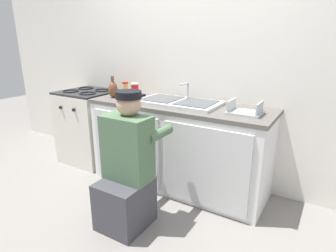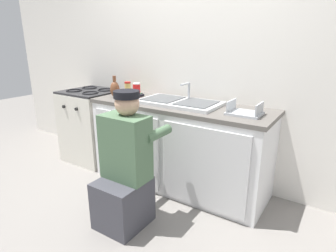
% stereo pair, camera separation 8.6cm
% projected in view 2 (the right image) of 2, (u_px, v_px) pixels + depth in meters
% --- Properties ---
extents(ground_plane, '(12.00, 12.00, 0.00)m').
position_uv_depth(ground_plane, '(162.00, 196.00, 2.75)').
color(ground_plane, gray).
extents(back_wall, '(6.00, 0.10, 2.50)m').
position_uv_depth(back_wall, '(197.00, 62.00, 2.90)').
color(back_wall, silver).
rests_on(back_wall, ground_plane).
extents(counter_cabinet, '(1.80, 0.62, 0.83)m').
position_uv_depth(counter_cabinet, '(178.00, 148.00, 2.86)').
color(counter_cabinet, white).
rests_on(counter_cabinet, ground_plane).
extents(countertop, '(1.84, 0.62, 0.04)m').
position_uv_depth(countertop, '(179.00, 106.00, 2.74)').
color(countertop, '#5B5651').
rests_on(countertop, counter_cabinet).
extents(sink_double_basin, '(0.80, 0.44, 0.19)m').
position_uv_depth(sink_double_basin, '(179.00, 102.00, 2.73)').
color(sink_double_basin, silver).
rests_on(sink_double_basin, countertop).
extents(stove_range, '(0.62, 0.62, 0.89)m').
position_uv_depth(stove_range, '(93.00, 125.00, 3.52)').
color(stove_range, silver).
rests_on(stove_range, ground_plane).
extents(plumber_person, '(0.42, 0.61, 1.10)m').
position_uv_depth(plumber_person, '(125.00, 172.00, 2.24)').
color(plumber_person, '#3F3F47').
rests_on(plumber_person, ground_plane).
extents(soda_cup_red, '(0.08, 0.08, 0.15)m').
position_uv_depth(soda_cup_red, '(137.00, 90.00, 3.04)').
color(soda_cup_red, red).
rests_on(soda_cup_red, countertop).
extents(cell_phone, '(0.07, 0.14, 0.01)m').
position_uv_depth(cell_phone, '(137.00, 94.00, 3.19)').
color(cell_phone, black).
rests_on(cell_phone, countertop).
extents(vase_decorative, '(0.10, 0.10, 0.23)m').
position_uv_depth(vase_decorative, '(115.00, 89.00, 3.03)').
color(vase_decorative, brown).
rests_on(vase_decorative, countertop).
extents(condiment_jar, '(0.07, 0.07, 0.13)m').
position_uv_depth(condiment_jar, '(128.00, 87.00, 3.29)').
color(condiment_jar, '#DBB760').
rests_on(condiment_jar, countertop).
extents(dish_rack_tray, '(0.28, 0.22, 0.11)m').
position_uv_depth(dish_rack_tray, '(245.00, 112.00, 2.34)').
color(dish_rack_tray, '#B2B7BC').
rests_on(dish_rack_tray, countertop).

